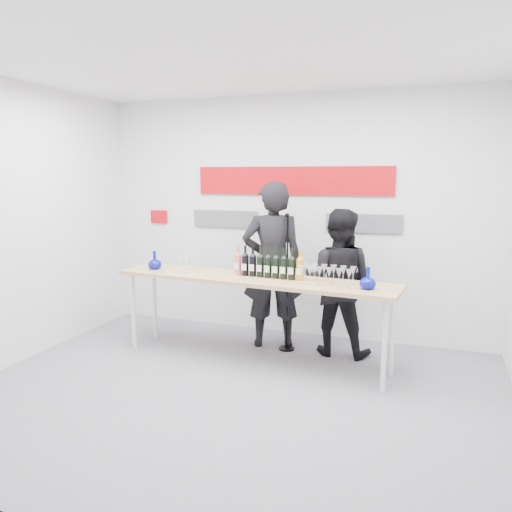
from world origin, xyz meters
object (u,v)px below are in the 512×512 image
Objects in this scene: presenter_left at (272,265)px; presenter_right at (338,282)px; mic_stand at (287,309)px; tasting_table at (253,284)px.

presenter_left reaches higher than presenter_right.
presenter_left is at bearing 161.65° from mic_stand.
presenter_right is at bearing 159.41° from presenter_left.
tasting_table is at bearing 65.11° from presenter_left.
tasting_table is 0.56m from presenter_left.
tasting_table is 1.97× the size of mic_stand.
mic_stand is (0.25, 0.45, -0.38)m from tasting_table.
presenter_right is 1.03× the size of mic_stand.
tasting_table is 0.64m from mic_stand.
mic_stand is at bearing 134.99° from presenter_left.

